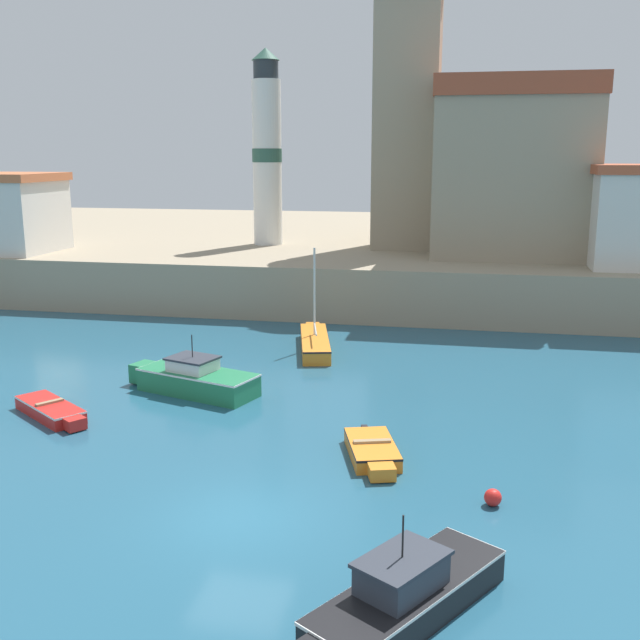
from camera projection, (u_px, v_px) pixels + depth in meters
name	position (u px, v px, depth m)	size (l,w,h in m)	color
ground_plane	(239.00, 517.00, 19.40)	(200.00, 200.00, 0.00)	#235670
quay_seawall	(397.00, 251.00, 59.72)	(120.00, 40.00, 3.05)	gray
motorboat_green_0	(194.00, 379.00, 29.35)	(5.73, 3.22, 2.34)	#237A4C
dinghy_orange_1	(373.00, 450.00, 23.08)	(2.14, 3.55, 0.54)	orange
sailboat_orange_2	(315.00, 342.00, 35.85)	(2.58, 6.29, 4.87)	orange
dinghy_red_3	(51.00, 410.00, 26.70)	(3.73, 3.01, 0.56)	red
motorboat_black_4	(403.00, 596.00, 15.08)	(4.05, 5.42, 2.31)	black
mooring_buoy	(493.00, 497.00, 19.98)	(0.47, 0.47, 0.47)	red
church	(493.00, 156.00, 49.60)	(13.96, 18.02, 18.09)	gray
lighthouse	(267.00, 151.00, 50.34)	(2.01, 2.01, 12.91)	silver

